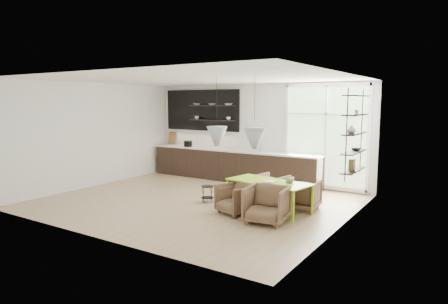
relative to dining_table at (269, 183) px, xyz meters
The scene contains 11 objects.
room 1.76m from the dining_table, 144.25° to the left, with size 7.02×6.01×2.91m.
kitchen_run 3.56m from the dining_table, 135.41° to the left, with size 5.54×0.69×2.75m.
right_shelving 2.09m from the dining_table, 32.79° to the left, with size 0.26×1.22×1.90m.
dining_table is the anchor object (origin of this frame).
armchair_back_left 0.99m from the dining_table, 112.31° to the left, with size 0.69×0.71×0.65m, color brown.
armchair_back_right 0.84m from the dining_table, 45.17° to the left, with size 0.72×0.74×0.67m, color brown.
armchair_front_left 0.80m from the dining_table, 132.01° to the right, with size 0.68×0.70×0.64m, color brown.
armchair_front_right 0.89m from the dining_table, 65.90° to the right, with size 0.78×0.81×0.73m, color brown.
wire_stool 1.62m from the dining_table, behind, with size 0.31×0.31×0.39m.
table_book 0.12m from the dining_table, 124.57° to the right, with size 0.23×0.31×0.03m, color white.
table_bowl 0.46m from the dining_table, 10.94° to the left, with size 0.19×0.19×0.06m, color #587C4F.
Camera 1 is at (5.62, -7.48, 2.39)m, focal length 32.00 mm.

